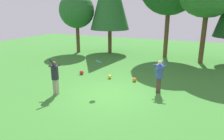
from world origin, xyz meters
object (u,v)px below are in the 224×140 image
at_px(ball_orange, 134,80).
at_px(tree_far_left, 77,11).
at_px(person_thrower, 55,75).
at_px(frisbee, 99,61).
at_px(ball_yellow, 110,77).
at_px(ball_red, 82,72).
at_px(person_catcher, 159,74).

bearing_deg(ball_orange, tree_far_left, 141.92).
relative_size(person_thrower, frisbee, 5.04).
relative_size(ball_yellow, ball_red, 0.88).
bearing_deg(frisbee, ball_orange, 62.20).
xyz_separation_m(person_thrower, frisbee, (1.72, 1.14, 0.57)).
height_order(ball_yellow, tree_far_left, tree_far_left).
bearing_deg(tree_far_left, ball_orange, -38.08).
bearing_deg(ball_yellow, person_thrower, -112.73).
bearing_deg(person_thrower, person_catcher, -6.71).
xyz_separation_m(person_thrower, ball_red, (-0.61, 3.23, -0.84)).
distance_m(person_catcher, frisbee, 2.97).
bearing_deg(person_catcher, person_thrower, 4.75).
bearing_deg(person_catcher, ball_yellow, -39.60).
relative_size(frisbee, tree_far_left, 0.07).
xyz_separation_m(ball_yellow, ball_red, (-1.95, 0.02, 0.02)).
distance_m(person_thrower, ball_yellow, 3.58).
distance_m(ball_yellow, ball_orange, 1.51).
xyz_separation_m(person_catcher, frisbee, (-2.70, -1.09, 0.59)).
xyz_separation_m(person_thrower, ball_orange, (2.85, 3.28, -0.85)).
height_order(person_catcher, ball_orange, person_catcher).
relative_size(frisbee, ball_red, 1.38).
bearing_deg(ball_red, frisbee, -41.84).
bearing_deg(person_thrower, ball_orange, 15.50).
distance_m(person_thrower, frisbee, 2.14).
distance_m(ball_orange, tree_far_left, 10.30).
height_order(person_catcher, tree_far_left, tree_far_left).
distance_m(ball_red, ball_orange, 3.46).
relative_size(person_catcher, ball_yellow, 7.07).
bearing_deg(ball_red, person_thrower, -79.31).
bearing_deg(ball_orange, frisbee, -117.80).
relative_size(frisbee, ball_orange, 1.58).
distance_m(ball_yellow, tree_far_left, 9.30).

